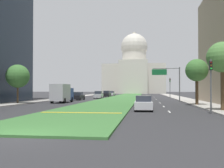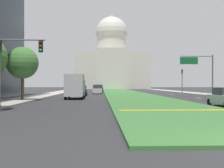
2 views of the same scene
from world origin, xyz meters
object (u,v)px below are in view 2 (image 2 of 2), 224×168
at_px(traffic_light_far_right, 182,78).
at_px(street_tree_left_mid, 22,63).
at_px(overhead_guide_sign, 201,67).
at_px(sedan_far_horizon, 99,89).
at_px(sedan_very_far, 98,88).
at_px(sedan_distant, 97,90).
at_px(box_truck_delivery, 75,86).
at_px(traffic_light_near_left, 12,58).
at_px(sedan_midblock, 81,91).
at_px(capitol_building, 112,62).

xyz_separation_m(traffic_light_far_right, street_tree_left_mid, (-26.29, -28.16, 1.09)).
height_order(traffic_light_far_right, overhead_guide_sign, overhead_guide_sign).
height_order(sedan_far_horizon, sedan_very_far, sedan_far_horizon).
relative_size(sedan_distant, sedan_very_far, 0.98).
xyz_separation_m(sedan_far_horizon, sedan_very_far, (-0.35, 13.04, -0.08)).
xyz_separation_m(traffic_light_far_right, sedan_far_horizon, (-17.57, 9.32, -2.45)).
relative_size(street_tree_left_mid, sedan_far_horizon, 1.34).
bearing_deg(box_truck_delivery, sedan_distant, 82.64).
xyz_separation_m(street_tree_left_mid, sedan_very_far, (8.37, 50.52, -3.61)).
height_order(traffic_light_near_left, street_tree_left_mid, street_tree_left_mid).
xyz_separation_m(street_tree_left_mid, sedan_midblock, (5.82, 15.38, -3.60)).
relative_size(traffic_light_near_left, sedan_very_far, 1.22).
bearing_deg(capitol_building, traffic_light_far_right, -80.50).
distance_m(sedan_distant, sedan_far_horizon, 12.02).
relative_size(sedan_midblock, sedan_very_far, 1.04).
bearing_deg(sedan_very_far, capitol_building, 83.49).
distance_m(traffic_light_far_right, sedan_very_far, 28.77).
xyz_separation_m(sedan_midblock, box_truck_delivery, (-0.11, -10.69, 0.87)).
distance_m(sedan_distant, box_truck_delivery, 20.96).
distance_m(sedan_midblock, sedan_distant, 10.40).
distance_m(overhead_guide_sign, box_truck_delivery, 20.17).
bearing_deg(sedan_far_horizon, sedan_very_far, 91.55).
height_order(sedan_far_horizon, box_truck_delivery, box_truck_delivery).
bearing_deg(street_tree_left_mid, sedan_far_horizon, 76.90).
bearing_deg(box_truck_delivery, traffic_light_far_right, 48.76).
relative_size(traffic_light_near_left, box_truck_delivery, 0.81).
bearing_deg(box_truck_delivery, street_tree_left_mid, -140.60).
bearing_deg(box_truck_delivery, sedan_very_far, 86.68).
relative_size(street_tree_left_mid, sedan_distant, 1.50).
distance_m(traffic_light_near_left, sedan_midblock, 29.66).
bearing_deg(sedan_far_horizon, street_tree_left_mid, -103.10).
height_order(sedan_midblock, box_truck_delivery, box_truck_delivery).
height_order(overhead_guide_sign, sedan_distant, overhead_guide_sign).
distance_m(traffic_light_near_left, traffic_light_far_right, 48.24).
bearing_deg(street_tree_left_mid, sedan_distant, 71.76).
relative_size(traffic_light_near_left, sedan_far_horizon, 1.11).
height_order(traffic_light_near_left, sedan_far_horizon, traffic_light_near_left).
bearing_deg(box_truck_delivery, overhead_guide_sign, 18.98).
xyz_separation_m(capitol_building, sedan_midblock, (-8.30, -85.54, -11.03)).
bearing_deg(capitol_building, box_truck_delivery, -94.99).
distance_m(traffic_light_far_right, sedan_far_horizon, 20.04).
height_order(traffic_light_near_left, sedan_distant, traffic_light_near_left).
relative_size(capitol_building, overhead_guide_sign, 5.11).
bearing_deg(overhead_guide_sign, box_truck_delivery, -161.02).
bearing_deg(street_tree_left_mid, traffic_light_near_left, -78.73).
distance_m(traffic_light_far_right, sedan_midblock, 24.26).
distance_m(capitol_building, box_truck_delivery, 97.13).
distance_m(traffic_light_far_right, overhead_guide_sign, 17.12).
height_order(street_tree_left_mid, sedan_very_far, street_tree_left_mid).
bearing_deg(traffic_light_far_right, sedan_midblock, -148.03).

